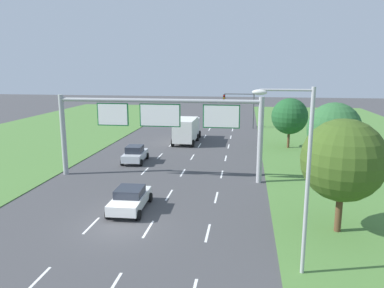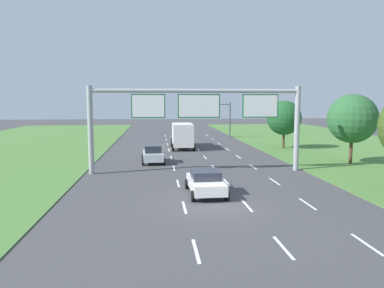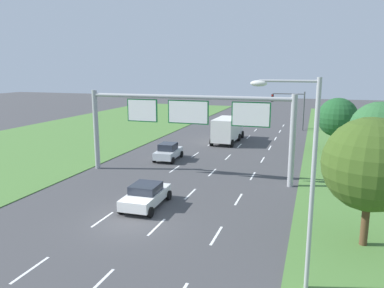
% 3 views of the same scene
% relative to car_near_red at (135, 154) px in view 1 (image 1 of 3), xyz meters
% --- Properties ---
extents(ground_plane, '(200.00, 200.00, 0.00)m').
position_rel_car_near_red_xyz_m(ground_plane, '(3.58, -15.06, -0.82)').
color(ground_plane, '#424244').
extents(lane_dashes_inner_left, '(0.14, 62.40, 0.01)m').
position_rel_car_near_red_xyz_m(lane_dashes_inner_left, '(1.83, -3.06, -0.82)').
color(lane_dashes_inner_left, white).
rests_on(lane_dashes_inner_left, ground_plane).
extents(lane_dashes_inner_right, '(0.14, 62.40, 0.01)m').
position_rel_car_near_red_xyz_m(lane_dashes_inner_right, '(5.33, -3.06, -0.82)').
color(lane_dashes_inner_right, white).
rests_on(lane_dashes_inner_right, ground_plane).
extents(lane_dashes_slip, '(0.14, 62.40, 0.01)m').
position_rel_car_near_red_xyz_m(lane_dashes_slip, '(8.83, -3.06, -0.82)').
color(lane_dashes_slip, white).
rests_on(lane_dashes_slip, ground_plane).
extents(car_near_red, '(2.23, 3.98, 1.67)m').
position_rel_car_near_red_xyz_m(car_near_red, '(0.00, 0.00, 0.00)').
color(car_near_red, silver).
rests_on(car_near_red, ground_plane).
extents(car_lead_silver, '(2.31, 4.40, 1.51)m').
position_rel_car_near_red_xyz_m(car_lead_silver, '(3.37, -12.27, -0.05)').
color(car_lead_silver, white).
rests_on(car_lead_silver, ground_plane).
extents(box_truck, '(2.76, 7.48, 3.06)m').
position_rel_car_near_red_xyz_m(box_truck, '(3.50, 10.79, 0.85)').
color(box_truck, silver).
rests_on(box_truck, ground_plane).
extents(sign_gantry, '(17.24, 0.44, 7.00)m').
position_rel_car_near_red_xyz_m(sign_gantry, '(3.80, -4.97, 4.11)').
color(sign_gantry, '#9EA0A5').
rests_on(sign_gantry, ground_plane).
extents(traffic_light_mast, '(4.76, 0.49, 5.60)m').
position_rel_car_near_red_xyz_m(traffic_light_mast, '(9.93, 22.84, 3.05)').
color(traffic_light_mast, '#47494F').
rests_on(traffic_light_mast, ground_plane).
extents(street_lamp, '(2.61, 0.32, 8.50)m').
position_rel_car_near_red_xyz_m(street_lamp, '(13.16, -18.73, 4.26)').
color(street_lamp, '#9EA0A5').
rests_on(street_lamp, ground_plane).
extents(roadside_tree_near, '(4.62, 4.62, 6.57)m').
position_rel_car_near_red_xyz_m(roadside_tree_near, '(16.17, -13.86, 3.42)').
color(roadside_tree_near, '#513823').
rests_on(roadside_tree_near, ground_plane).
extents(roadside_tree_mid, '(4.47, 4.47, 6.43)m').
position_rel_car_near_red_xyz_m(roadside_tree_mid, '(18.13, -2.49, 3.37)').
color(roadside_tree_mid, '#513823').
rests_on(roadside_tree_mid, ground_plane).
extents(roadside_tree_far, '(4.14, 4.14, 5.82)m').
position_rel_car_near_red_xyz_m(roadside_tree_far, '(15.75, 8.96, 2.93)').
color(roadside_tree_far, '#513823').
rests_on(roadside_tree_far, ground_plane).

